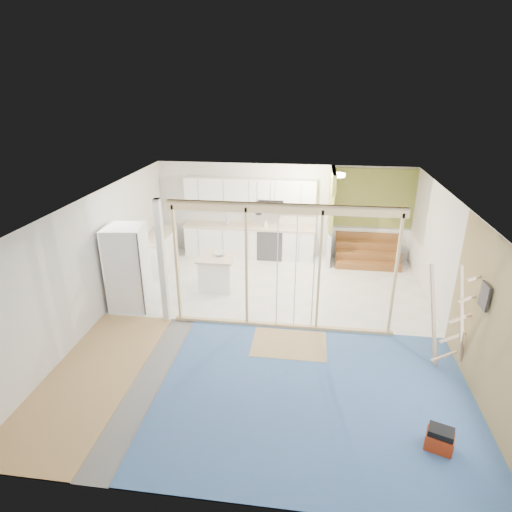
# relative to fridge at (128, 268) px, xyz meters

# --- Properties ---
(room) EXTENTS (7.01, 8.01, 2.61)m
(room) POSITION_rel_fridge_xyz_m (3.04, -0.45, 0.37)
(room) COLOR slate
(room) RESTS_ON ground
(floor_overlays) EXTENTS (7.00, 8.00, 0.03)m
(floor_overlays) POSITION_rel_fridge_xyz_m (3.12, -0.39, -0.92)
(floor_overlays) COLOR white
(floor_overlays) RESTS_ON room
(stud_frame) EXTENTS (4.66, 0.14, 2.60)m
(stud_frame) POSITION_rel_fridge_xyz_m (2.77, -0.45, 0.67)
(stud_frame) COLOR #D5BC82
(stud_frame) RESTS_ON room
(base_cabinets) EXTENTS (4.45, 2.24, 0.93)m
(base_cabinets) POSITION_rel_fridge_xyz_m (1.44, 2.91, -0.46)
(base_cabinets) COLOR white
(base_cabinets) RESTS_ON room
(upper_cabinets) EXTENTS (3.60, 0.41, 0.85)m
(upper_cabinets) POSITION_rel_fridge_xyz_m (2.20, 3.37, 0.89)
(upper_cabinets) COLOR white
(upper_cabinets) RESTS_ON room
(green_partition) EXTENTS (2.25, 1.51, 2.60)m
(green_partition) POSITION_rel_fridge_xyz_m (5.09, 3.21, 0.01)
(green_partition) COLOR olive
(green_partition) RESTS_ON room
(pot_rack) EXTENTS (0.52, 0.52, 0.72)m
(pot_rack) POSITION_rel_fridge_xyz_m (2.74, 1.44, 1.07)
(pot_rack) COLOR black
(pot_rack) RESTS_ON room
(sheathing_panel) EXTENTS (0.02, 4.00, 2.60)m
(sheathing_panel) POSITION_rel_fridge_xyz_m (6.52, -2.45, 0.37)
(sheathing_panel) COLOR #9D8855
(sheathing_panel) RESTS_ON room
(electrical_panel) EXTENTS (0.04, 0.30, 0.40)m
(electrical_panel) POSITION_rel_fridge_xyz_m (6.47, -1.85, 0.72)
(electrical_panel) COLOR #3A3A3F
(electrical_panel) RESTS_ON room
(ceiling_light) EXTENTS (0.32, 0.32, 0.08)m
(ceiling_light) POSITION_rel_fridge_xyz_m (4.44, 2.55, 1.61)
(ceiling_light) COLOR #FFEABF
(ceiling_light) RESTS_ON room
(fridge) EXTENTS (0.90, 0.88, 1.86)m
(fridge) POSITION_rel_fridge_xyz_m (0.00, 0.00, 0.00)
(fridge) COLOR white
(fridge) RESTS_ON room
(island) EXTENTS (0.85, 0.85, 0.82)m
(island) POSITION_rel_fridge_xyz_m (1.68, 1.15, -0.52)
(island) COLOR white
(island) RESTS_ON room
(bowl) EXTENTS (0.30, 0.30, 0.06)m
(bowl) POSITION_rel_fridge_xyz_m (1.74, 1.23, -0.08)
(bowl) COLOR beige
(bowl) RESTS_ON island
(soap_bottle_a) EXTENTS (0.13, 0.13, 0.32)m
(soap_bottle_a) POSITION_rel_fridge_xyz_m (1.53, 3.21, 0.16)
(soap_bottle_a) COLOR #A7A9BA
(soap_bottle_a) RESTS_ON base_cabinets
(soap_bottle_b) EXTENTS (0.10, 0.10, 0.20)m
(soap_bottle_b) POSITION_rel_fridge_xyz_m (2.62, 3.20, 0.10)
(soap_bottle_b) COLOR white
(soap_bottle_b) RESTS_ON base_cabinets
(toolbox) EXTENTS (0.43, 0.37, 0.34)m
(toolbox) POSITION_rel_fridge_xyz_m (5.70, -3.27, -0.77)
(toolbox) COLOR #9D2B0E
(toolbox) RESTS_ON room
(ladder) EXTENTS (1.05, 0.22, 1.99)m
(ladder) POSITION_rel_fridge_xyz_m (6.21, -1.45, 0.09)
(ladder) COLOR tan
(ladder) RESTS_ON room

